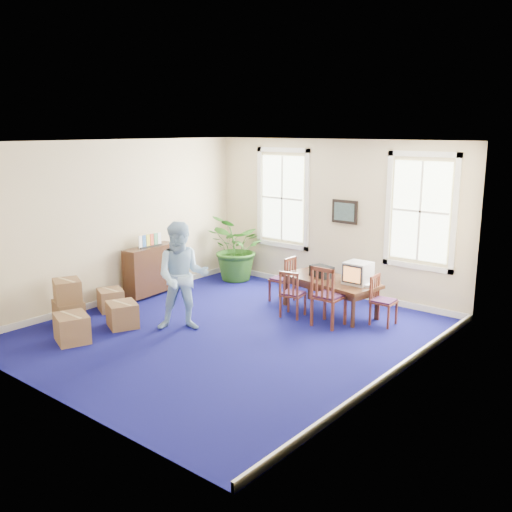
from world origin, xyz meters
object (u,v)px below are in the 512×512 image
Objects in this scene: crt_tv at (358,273)px; conference_table at (330,296)px; man at (182,277)px; cardboard_boxes at (81,302)px; chair_near_left at (293,293)px; credenza at (151,272)px; potted_plant at (238,248)px.

conference_table is at bearing -175.27° from crt_tv.
conference_table is 2.88m from man.
crt_tv reaches higher than cardboard_boxes.
chair_near_left is 2.12m from man.
conference_table is 0.77m from crt_tv.
crt_tv is 0.39× the size of credenza.
cardboard_boxes is (-0.13, -4.05, -0.33)m from potted_plant.
crt_tv reaches higher than credenza.
potted_plant is 1.00× the size of cardboard_boxes.
man is at bearing 48.59° from chair_near_left.
chair_near_left is 3.80m from cardboard_boxes.
chair_near_left is at bearing -111.12° from conference_table.
conference_table is at bearing 16.39° from man.
potted_plant is at bearing 88.23° from cardboard_boxes.
credenza is 2.09m from cardboard_boxes.
conference_table is 0.76m from chair_near_left.
credenza is 0.83× the size of cardboard_boxes.
conference_table is 4.54m from cardboard_boxes.
potted_plant is (-3.40, 0.58, -0.09)m from crt_tv.
credenza is (-2.03, 1.00, -0.45)m from man.
man is (-1.45, -2.41, 0.62)m from conference_table.
crt_tv is at bearing 44.55° from cardboard_boxes.
crt_tv is 0.32× the size of potted_plant.
cardboard_boxes is (-3.53, -3.47, -0.41)m from crt_tv.
cardboard_boxes is (-2.58, -2.78, -0.01)m from chair_near_left.
man is at bearing -65.29° from potted_plant.
potted_plant is at bearing -37.82° from chair_near_left.
cardboard_boxes is at bearing 36.73° from chair_near_left.
potted_plant is (-1.40, 3.03, -0.18)m from man.
man reaches higher than potted_plant.
cardboard_boxes is (-1.52, -1.02, -0.51)m from man.
chair_near_left is at bearing 16.39° from man.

